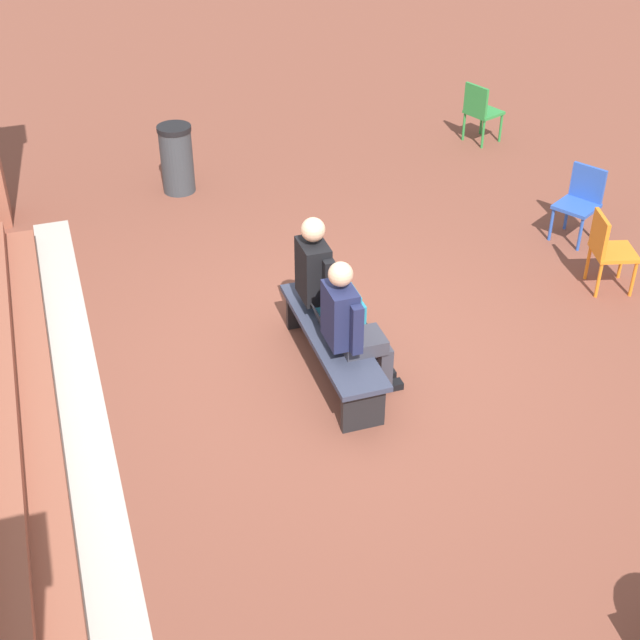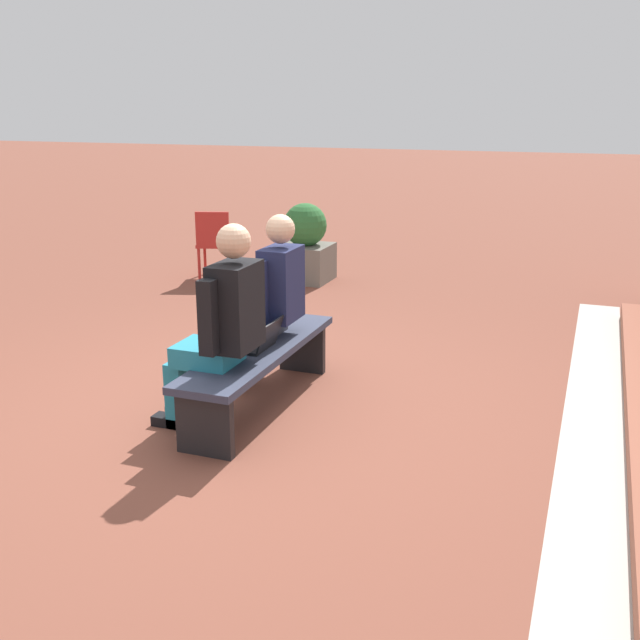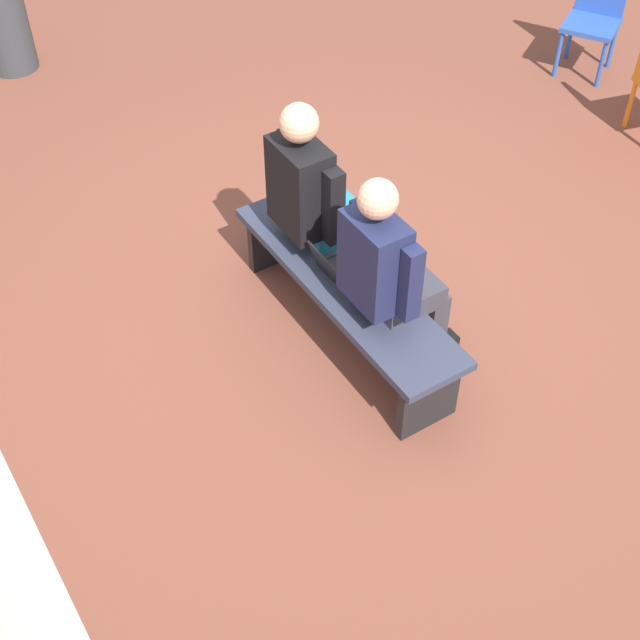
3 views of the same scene
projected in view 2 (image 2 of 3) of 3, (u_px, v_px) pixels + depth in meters
The scene contains 8 objects.
ground_plane at pixel (243, 413), 5.23m from camera, with size 60.00×60.00×0.00m, color brown.
concrete_strip at pixel (591, 456), 4.58m from camera, with size 7.56×0.40×0.01m, color #B7B2A8.
bench at pixel (260, 360), 5.23m from camera, with size 1.80×0.44×0.45m.
person_student at pixel (268, 299), 5.43m from camera, with size 0.54×0.68×1.34m.
person_adult at pixel (221, 323), 4.77m from camera, with size 0.56×0.71×1.38m.
laptop at pixel (259, 342), 5.16m from camera, with size 0.32×0.29×0.21m.
plastic_chair_foreground at pixel (215, 240), 9.06m from camera, with size 0.53×0.53×0.84m.
planter at pixel (305, 245), 8.99m from camera, with size 0.60×0.60×0.94m.
Camera 2 is at (4.35, 2.20, 2.09)m, focal length 42.00 mm.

